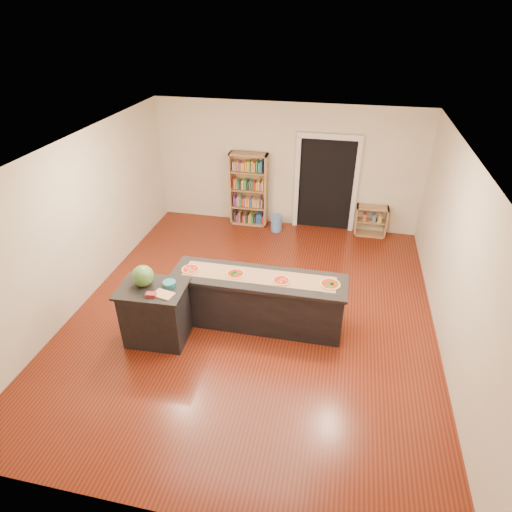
% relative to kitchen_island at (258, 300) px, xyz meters
% --- Properties ---
extents(room, '(6.00, 7.00, 2.80)m').
position_rel_kitchen_island_xyz_m(room, '(-0.14, 0.27, 0.94)').
color(room, beige).
rests_on(room, ground).
extents(doorway, '(1.40, 0.09, 2.21)m').
position_rel_kitchen_island_xyz_m(doorway, '(0.76, 3.73, 0.74)').
color(doorway, black).
rests_on(doorway, room).
extents(kitchen_island, '(2.76, 0.75, 0.91)m').
position_rel_kitchen_island_xyz_m(kitchen_island, '(0.00, 0.00, 0.00)').
color(kitchen_island, black).
rests_on(kitchen_island, ground).
extents(side_counter, '(0.99, 0.72, 0.98)m').
position_rel_kitchen_island_xyz_m(side_counter, '(-1.46, -0.70, 0.04)').
color(side_counter, black).
rests_on(side_counter, ground).
extents(bookshelf, '(0.86, 0.31, 1.72)m').
position_rel_kitchen_island_xyz_m(bookshelf, '(-0.98, 3.57, 0.40)').
color(bookshelf, '#AA7E52').
rests_on(bookshelf, ground).
extents(low_shelf, '(0.70, 0.30, 0.70)m').
position_rel_kitchen_island_xyz_m(low_shelf, '(1.84, 3.57, -0.11)').
color(low_shelf, '#AA7E52').
rests_on(low_shelf, ground).
extents(waste_bin, '(0.26, 0.26, 0.38)m').
position_rel_kitchen_island_xyz_m(waste_bin, '(-0.27, 3.34, -0.27)').
color(waste_bin, '#547EBD').
rests_on(waste_bin, ground).
extents(kraft_paper, '(2.40, 0.44, 0.00)m').
position_rel_kitchen_island_xyz_m(kraft_paper, '(-0.00, 0.02, 0.45)').
color(kraft_paper, '#8E6949').
rests_on(kraft_paper, kitchen_island).
extents(watermelon, '(0.32, 0.32, 0.32)m').
position_rel_kitchen_island_xyz_m(watermelon, '(-1.60, -0.67, 0.68)').
color(watermelon, '#144214').
rests_on(watermelon, side_counter).
extents(cutting_board, '(0.33, 0.25, 0.02)m').
position_rel_kitchen_island_xyz_m(cutting_board, '(-1.22, -0.84, 0.53)').
color(cutting_board, tan).
rests_on(cutting_board, side_counter).
extents(package_red, '(0.15, 0.12, 0.05)m').
position_rel_kitchen_island_xyz_m(package_red, '(-1.38, -0.90, 0.55)').
color(package_red, maroon).
rests_on(package_red, side_counter).
extents(package_teal, '(0.19, 0.19, 0.07)m').
position_rel_kitchen_island_xyz_m(package_teal, '(-1.22, -0.61, 0.56)').
color(package_teal, '#195966').
rests_on(package_teal, side_counter).
extents(pizza_a, '(0.30, 0.30, 0.02)m').
position_rel_kitchen_island_xyz_m(pizza_a, '(-1.10, -0.03, 0.47)').
color(pizza_a, tan).
rests_on(pizza_a, kitchen_island).
extents(pizza_b, '(0.30, 0.30, 0.02)m').
position_rel_kitchen_island_xyz_m(pizza_b, '(-0.37, -0.01, 0.47)').
color(pizza_b, tan).
rests_on(pizza_b, kitchen_island).
extents(pizza_c, '(0.27, 0.27, 0.02)m').
position_rel_kitchen_island_xyz_m(pizza_c, '(0.37, -0.04, 0.47)').
color(pizza_c, tan).
rests_on(pizza_c, kitchen_island).
extents(pizza_d, '(0.31, 0.31, 0.02)m').
position_rel_kitchen_island_xyz_m(pizza_d, '(1.10, 0.02, 0.47)').
color(pizza_d, tan).
rests_on(pizza_d, kitchen_island).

